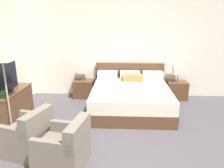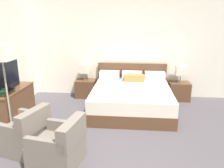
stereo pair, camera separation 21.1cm
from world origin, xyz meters
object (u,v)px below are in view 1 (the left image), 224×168
at_px(nightstand_left, 84,89).
at_px(armchair_companion, 65,149).
at_px(table_lamp_left, 83,69).
at_px(bed, 131,97).
at_px(dresser, 11,106).
at_px(armchair_by_window, 27,136).
at_px(floor_lamp, 2,58).
at_px(nightstand_right, 177,90).
at_px(table_lamp_right, 178,70).
at_px(tv, 5,78).

bearing_deg(nightstand_left, armchair_companion, -85.24).
xyz_separation_m(nightstand_left, table_lamp_left, (0.00, 0.00, 0.58)).
xyz_separation_m(bed, nightstand_left, (-1.31, 0.77, -0.06)).
distance_m(nightstand_left, dresser, 2.09).
xyz_separation_m(armchair_by_window, armchair_companion, (0.71, -0.34, 0.00)).
distance_m(armchair_companion, floor_lamp, 1.91).
xyz_separation_m(bed, floor_lamp, (-2.28, -1.49, 1.19)).
bearing_deg(nightstand_right, table_lamp_right, 90.00).
xyz_separation_m(nightstand_left, armchair_by_window, (-0.46, -2.74, 0.03)).
bearing_deg(table_lamp_left, nightstand_left, -90.00).
relative_size(nightstand_left, armchair_companion, 0.68).
bearing_deg(armchair_by_window, armchair_companion, -25.57).
bearing_deg(floor_lamp, nightstand_left, 66.74).
xyz_separation_m(table_lamp_left, tv, (-1.28, -1.73, 0.17)).
height_order(table_lamp_right, tv, tv).
distance_m(bed, nightstand_right, 1.52).
bearing_deg(nightstand_right, table_lamp_left, 179.97).
bearing_deg(armchair_by_window, nightstand_right, 41.68).
relative_size(nightstand_left, table_lamp_right, 1.17).
bearing_deg(dresser, floor_lamp, -63.07).
height_order(table_lamp_right, armchair_by_window, table_lamp_right).
bearing_deg(armchair_companion, tv, 138.57).
height_order(table_lamp_right, dresser, table_lamp_right).
xyz_separation_m(table_lamp_left, armchair_by_window, (-0.46, -2.74, -0.55)).
bearing_deg(dresser, table_lamp_right, 22.87).
xyz_separation_m(nightstand_right, tv, (-3.90, -1.72, 0.76)).
bearing_deg(dresser, tv, -88.10).
xyz_separation_m(nightstand_right, table_lamp_right, (0.00, 0.00, 0.58)).
xyz_separation_m(table_lamp_left, table_lamp_right, (2.62, 0.00, 0.00)).
height_order(nightstand_left, table_lamp_left, table_lamp_left).
relative_size(bed, nightstand_right, 3.88).
relative_size(nightstand_right, tv, 0.58).
distance_m(nightstand_left, floor_lamp, 2.76).
height_order(dresser, tv, tv).
bearing_deg(nightstand_left, table_lamp_right, 0.03).
bearing_deg(table_lamp_left, armchair_companion, -85.24).
bearing_deg(table_lamp_right, tv, -156.16).
xyz_separation_m(tv, floor_lamp, (0.31, -0.54, 0.49)).
bearing_deg(tv, armchair_companion, -41.43).
distance_m(table_lamp_left, floor_lamp, 2.55).
bearing_deg(dresser, nightstand_right, 22.85).
bearing_deg(table_lamp_left, dresser, -127.94).
bearing_deg(armchair_companion, dresser, 137.03).
bearing_deg(nightstand_left, bed, -30.37).
height_order(nightstand_left, table_lamp_right, table_lamp_right).
height_order(bed, table_lamp_right, table_lamp_right).
bearing_deg(table_lamp_right, armchair_by_window, -138.31).
relative_size(table_lamp_left, armchair_companion, 0.58).
bearing_deg(tv, table_lamp_right, 23.84).
bearing_deg(table_lamp_left, armchair_by_window, -99.44).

